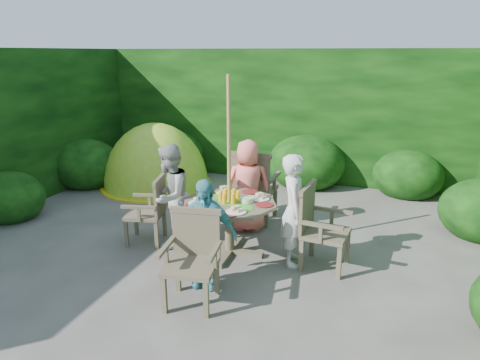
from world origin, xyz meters
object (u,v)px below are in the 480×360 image
(garden_chair_front, at_px, (193,256))
(child_back, at_px, (248,186))
(parasol_pole, at_px, (229,169))
(child_front, at_px, (205,234))
(garden_chair_right, at_px, (319,226))
(dome_tent, at_px, (157,185))
(patio_table, at_px, (230,210))
(child_right, at_px, (294,210))
(garden_chair_back, at_px, (253,186))
(garden_chair_left, at_px, (150,209))
(child_left, at_px, (170,196))

(garden_chair_front, xyz_separation_m, child_back, (-0.04, 1.90, 0.17))
(parasol_pole, relative_size, child_front, 1.83)
(child_front, bearing_deg, garden_chair_right, 34.70)
(garden_chair_right, distance_m, child_front, 1.37)
(child_back, xyz_separation_m, dome_tent, (-2.29, 1.43, -0.65))
(patio_table, height_order, child_back, child_back)
(parasol_pole, xyz_separation_m, child_right, (0.80, 0.02, -0.43))
(garden_chair_back, height_order, child_right, child_right)
(garden_chair_left, bearing_deg, child_left, 74.17)
(garden_chair_left, distance_m, child_front, 1.38)
(patio_table, relative_size, garden_chair_back, 1.15)
(garden_chair_left, height_order, child_front, child_front)
(garden_chair_right, height_order, garden_chair_front, garden_chair_right)
(garden_chair_right, relative_size, garden_chair_back, 0.89)
(garden_chair_right, height_order, garden_chair_left, garden_chair_right)
(garden_chair_right, xyz_separation_m, child_right, (-0.30, -0.02, 0.17))
(child_left, bearing_deg, parasol_pole, 86.45)
(garden_chair_back, bearing_deg, child_front, 91.52)
(garden_chair_right, distance_m, garden_chair_front, 1.57)
(child_back, height_order, dome_tent, child_back)
(patio_table, distance_m, child_right, 0.80)
(child_left, height_order, child_back, child_left)
(child_back, bearing_deg, child_front, 74.13)
(patio_table, relative_size, garden_chair_front, 1.35)
(parasol_pole, relative_size, garden_chair_front, 2.44)
(parasol_pole, height_order, child_left, parasol_pole)
(patio_table, height_order, garden_chair_left, garden_chair_left)
(garden_chair_front, bearing_deg, garden_chair_left, 127.51)
(garden_chair_right, relative_size, garden_chair_front, 1.04)
(garden_chair_left, xyz_separation_m, garden_chair_back, (1.08, 1.10, 0.10))
(child_left, bearing_deg, child_right, 86.45)
(parasol_pole, distance_m, child_left, 0.91)
(garden_chair_left, distance_m, garden_chair_back, 1.54)
(child_left, distance_m, child_front, 1.13)
(garden_chair_left, bearing_deg, child_back, 112.63)
(garden_chair_right, xyz_separation_m, dome_tent, (-3.41, 2.19, -0.50))
(garden_chair_back, distance_m, child_right, 1.35)
(garden_chair_back, xyz_separation_m, child_right, (0.83, -1.07, 0.11))
(child_left, bearing_deg, garden_chair_right, 86.78)
(garden_chair_back, relative_size, garden_chair_front, 1.17)
(parasol_pole, height_order, garden_chair_back, parasol_pole)
(garden_chair_left, bearing_deg, child_right, 76.81)
(garden_chair_right, relative_size, child_right, 0.70)
(parasol_pole, distance_m, dome_tent, 3.39)
(garden_chair_right, bearing_deg, garden_chair_left, 97.45)
(patio_table, bearing_deg, garden_chair_back, 91.74)
(parasol_pole, relative_size, child_left, 1.64)
(garden_chair_back, relative_size, child_back, 0.81)
(garden_chair_front, bearing_deg, child_back, 82.77)
(garden_chair_front, bearing_deg, garden_chair_right, 38.17)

